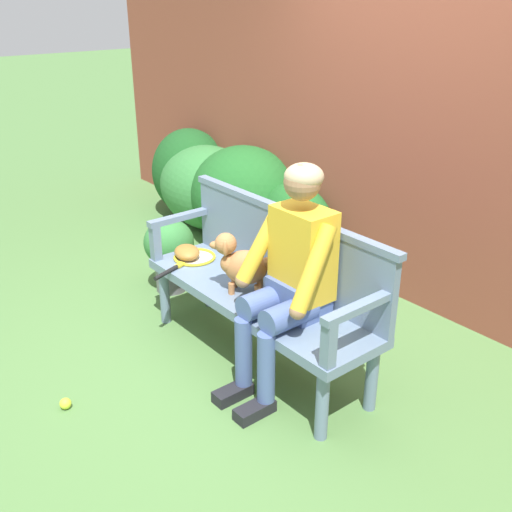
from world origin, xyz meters
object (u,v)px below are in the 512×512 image
(baseball_glove, at_px, (187,252))
(garden_bench, at_px, (256,303))
(dog_on_bench, at_px, (240,263))
(person_seated, at_px, (291,272))
(tennis_racket, at_px, (193,258))
(tennis_ball, at_px, (65,404))
(potted_plant, at_px, (169,249))

(baseball_glove, bearing_deg, garden_bench, 22.37)
(dog_on_bench, distance_m, baseball_glove, 0.63)
(garden_bench, height_order, dog_on_bench, dog_on_bench)
(person_seated, height_order, tennis_racket, person_seated)
(dog_on_bench, bearing_deg, tennis_ball, -100.72)
(dog_on_bench, distance_m, tennis_racket, 0.60)
(person_seated, distance_m, tennis_ball, 1.47)
(potted_plant, bearing_deg, garden_bench, -4.96)
(person_seated, height_order, dog_on_bench, person_seated)
(garden_bench, bearing_deg, potted_plant, 175.04)
(baseball_glove, relative_size, potted_plant, 0.38)
(baseball_glove, xyz_separation_m, potted_plant, (-0.48, 0.14, -0.18))
(tennis_ball, bearing_deg, baseball_glove, 110.20)
(potted_plant, bearing_deg, dog_on_bench, -7.88)
(tennis_racket, relative_size, tennis_ball, 8.81)
(garden_bench, height_order, baseball_glove, baseball_glove)
(tennis_racket, distance_m, tennis_ball, 1.26)
(dog_on_bench, bearing_deg, baseball_glove, 179.14)
(garden_bench, xyz_separation_m, tennis_ball, (-0.30, -1.14, -0.38))
(garden_bench, distance_m, tennis_racket, 0.67)
(garden_bench, relative_size, potted_plant, 2.96)
(tennis_ball, bearing_deg, garden_bench, 75.47)
(garden_bench, relative_size, dog_on_bench, 4.60)
(baseball_glove, height_order, potted_plant, potted_plant)
(dog_on_bench, xyz_separation_m, tennis_ball, (-0.21, -1.09, -0.63))
(person_seated, xyz_separation_m, potted_plant, (-1.51, 0.12, -0.40))
(tennis_racket, bearing_deg, baseball_glove, -157.15)
(person_seated, bearing_deg, dog_on_bench, -175.23)
(garden_bench, distance_m, baseball_glove, 0.71)
(garden_bench, distance_m, person_seated, 0.46)
(tennis_ball, xyz_separation_m, potted_plant, (-0.89, 1.25, 0.31))
(tennis_racket, bearing_deg, person_seated, 0.47)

